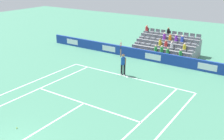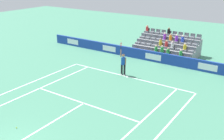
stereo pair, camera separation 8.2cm
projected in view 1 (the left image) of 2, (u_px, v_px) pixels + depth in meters
name	position (u px, v px, depth m)	size (l,w,h in m)	color
line_baseline	(128.00, 77.00, 21.29)	(10.97, 0.10, 0.01)	white
line_service	(84.00, 103.00, 17.03)	(8.23, 0.10, 0.01)	white
line_centre_service	(46.00, 126.00, 14.54)	(0.10, 6.40, 0.01)	white
line_singles_sideline_left	(35.00, 91.00, 18.83)	(0.10, 11.89, 0.01)	white
line_singles_sideline_right	(137.00, 126.00, 14.52)	(0.10, 11.89, 0.01)	white
line_doubles_sideline_left	(22.00, 86.00, 19.54)	(0.10, 11.89, 0.01)	white
line_doubles_sideline_right	(160.00, 134.00, 13.80)	(0.10, 11.89, 0.01)	white
line_centre_mark	(127.00, 77.00, 21.21)	(0.10, 0.20, 0.01)	white
sponsor_barrier	(153.00, 57.00, 24.70)	(24.84, 0.22, 0.97)	#193899
tennis_player	(123.00, 63.00, 21.33)	(0.53, 0.39, 2.85)	black
stadium_stand	(166.00, 47.00, 26.90)	(6.20, 3.80, 2.52)	gray
loose_tennis_ball	(17.00, 128.00, 14.30)	(0.07, 0.07, 0.07)	#D1E533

